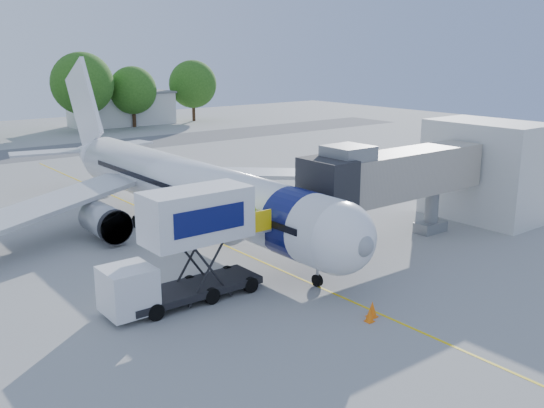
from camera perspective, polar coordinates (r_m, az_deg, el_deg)
ground at (r=38.84m, az=-5.21°, el=-3.57°), size 160.00×160.00×0.00m
guidance_line at (r=38.84m, az=-5.21°, el=-3.56°), size 0.15×70.00×0.01m
taxiway_strip at (r=76.74m, az=-22.60°, el=4.29°), size 120.00×10.00×0.01m
aircraft at (r=41.48m, az=-8.40°, el=1.71°), size 34.17×37.73×11.35m
jet_bridge at (r=37.68m, az=10.86°, el=2.51°), size 13.90×3.20×6.60m
terminal_stub at (r=46.15m, az=19.47°, el=3.02°), size 5.00×8.00×7.00m
catering_hiloader at (r=29.20m, az=-8.15°, el=-4.03°), size 8.50×2.44×5.50m
ground_tug at (r=25.30m, az=18.14°, el=-12.46°), size 4.18×3.18×1.49m
safety_cone_a at (r=28.45m, az=9.41°, el=-9.77°), size 0.48×0.48×0.76m
safety_cone_b at (r=27.99m, az=9.17°, el=-10.29°), size 0.41×0.41×0.65m
outbuilding_right at (r=102.57m, az=-13.94°, el=8.72°), size 16.40×7.40×5.30m
tree_e at (r=95.08m, az=-17.42°, el=10.77°), size 9.16×9.16×11.67m
tree_f at (r=98.99m, az=-12.98°, el=10.39°), size 7.44×7.44×9.49m
tree_g at (r=105.79m, az=-7.46°, el=11.12°), size 8.07×8.07×10.28m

